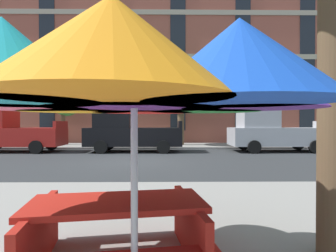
# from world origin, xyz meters

# --- Properties ---
(ground_plane) EXTENTS (120.00, 120.00, 0.00)m
(ground_plane) POSITION_xyz_m (0.00, 0.00, 0.00)
(ground_plane) COLOR #2D3033
(sidewalk_far) EXTENTS (56.00, 3.60, 0.12)m
(sidewalk_far) POSITION_xyz_m (0.00, 6.80, 0.06)
(sidewalk_far) COLOR gray
(sidewalk_far) RESTS_ON ground
(apartment_building) EXTENTS (37.99, 12.08, 19.20)m
(apartment_building) POSITION_xyz_m (0.00, 14.99, 9.60)
(apartment_building) COLOR #934C3D
(apartment_building) RESTS_ON ground
(pickup_red) EXTENTS (5.10, 2.12, 2.20)m
(pickup_red) POSITION_xyz_m (-6.90, 3.70, 1.03)
(pickup_red) COLOR #B21E19
(pickup_red) RESTS_ON ground
(pickup_black) EXTENTS (5.10, 2.12, 2.20)m
(pickup_black) POSITION_xyz_m (-0.48, 3.70, 1.03)
(pickup_black) COLOR black
(pickup_black) RESTS_ON ground
(pickup_silver) EXTENTS (5.10, 2.12, 2.20)m
(pickup_silver) POSITION_xyz_m (7.30, 3.70, 1.03)
(pickup_silver) COLOR #A8AAB2
(pickup_silver) RESTS_ON ground
(street_tree_left) EXTENTS (2.04, 2.21, 4.04)m
(street_tree_left) POSITION_xyz_m (-5.31, 7.33, 2.99)
(street_tree_left) COLOR brown
(street_tree_left) RESTS_ON ground
(street_tree_middle) EXTENTS (3.38, 3.38, 5.85)m
(street_tree_middle) POSITION_xyz_m (2.64, 6.87, 4.14)
(street_tree_middle) COLOR brown
(street_tree_middle) RESTS_ON ground
(patio_umbrella) EXTENTS (3.12, 3.12, 2.28)m
(patio_umbrella) POSITION_xyz_m (1.14, -9.00, 1.96)
(patio_umbrella) COLOR silver
(patio_umbrella) RESTS_ON ground
(picnic_table) EXTENTS (2.01, 1.77, 0.77)m
(picnic_table) POSITION_xyz_m (0.90, -8.42, 0.49)
(picnic_table) COLOR red
(picnic_table) RESTS_ON ground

